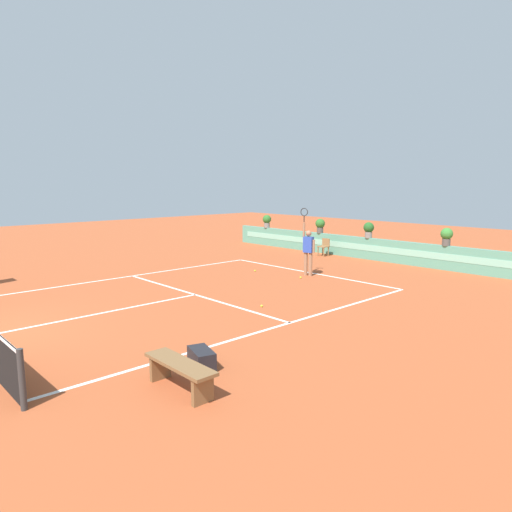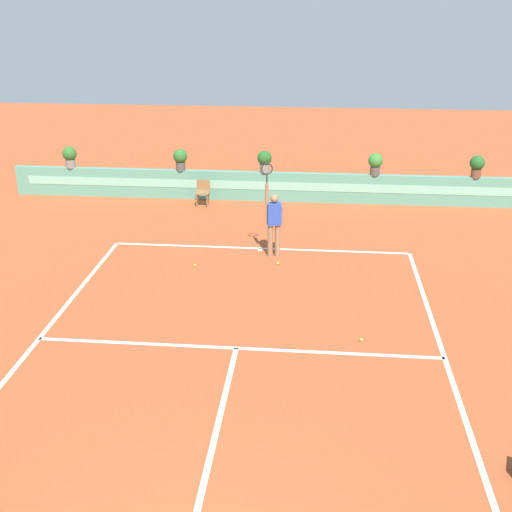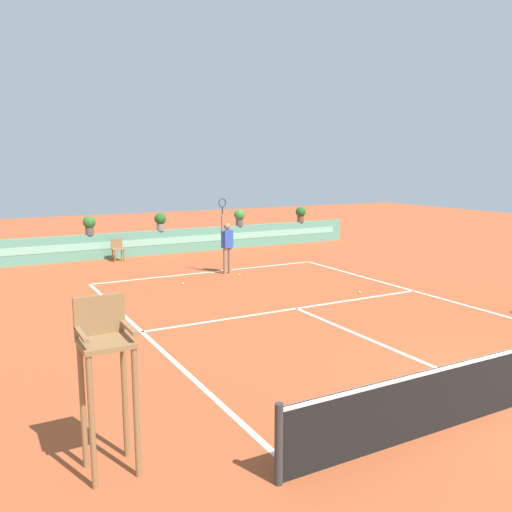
# 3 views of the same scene
# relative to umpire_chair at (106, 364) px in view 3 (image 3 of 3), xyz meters

# --- Properties ---
(ground_plane) EXTENTS (60.00, 60.00, 0.00)m
(ground_plane) POSITION_rel_umpire_chair_xyz_m (6.05, 4.74, -1.34)
(ground_plane) COLOR #A84C28
(court_lines) EXTENTS (8.32, 11.94, 0.01)m
(court_lines) POSITION_rel_umpire_chair_xyz_m (6.05, 5.45, -1.34)
(court_lines) COLOR white
(court_lines) RESTS_ON ground
(back_wall_barrier) EXTENTS (18.00, 0.21, 1.00)m
(back_wall_barrier) POSITION_rel_umpire_chair_xyz_m (6.05, 15.12, -0.84)
(back_wall_barrier) COLOR #599E84
(back_wall_barrier) RESTS_ON ground
(umpire_chair) EXTENTS (0.60, 0.60, 2.14)m
(umpire_chair) POSITION_rel_umpire_chair_xyz_m (0.00, 0.00, 0.00)
(umpire_chair) COLOR olive
(umpire_chair) RESTS_ON ground
(ball_kid_chair) EXTENTS (0.44, 0.44, 0.85)m
(ball_kid_chair) POSITION_rel_umpire_chair_xyz_m (3.79, 14.39, -0.86)
(ball_kid_chair) COLOR olive
(ball_kid_chair) RESTS_ON ground
(tennis_player) EXTENTS (0.61, 0.30, 2.58)m
(tennis_player) POSITION_rel_umpire_chair_xyz_m (6.45, 10.11, -0.29)
(tennis_player) COLOR #9E7051
(tennis_player) RESTS_ON ground
(tennis_ball_near_baseline) EXTENTS (0.07, 0.07, 0.07)m
(tennis_ball_near_baseline) POSITION_rel_umpire_chair_xyz_m (4.46, 9.19, -1.31)
(tennis_ball_near_baseline) COLOR #CCE033
(tennis_ball_near_baseline) RESTS_ON ground
(tennis_ball_mid_court) EXTENTS (0.07, 0.07, 0.07)m
(tennis_ball_mid_court) POSITION_rel_umpire_chair_xyz_m (8.57, 5.66, -1.31)
(tennis_ball_mid_court) COLOR #CCE033
(tennis_ball_mid_court) RESTS_ON ground
(tennis_ball_by_sideline) EXTENTS (0.07, 0.07, 0.07)m
(tennis_ball_by_sideline) POSITION_rel_umpire_chair_xyz_m (6.61, 9.52, -1.31)
(tennis_ball_by_sideline) COLOR #CCE033
(tennis_ball_by_sideline) RESTS_ON ground
(potted_plant_far_right) EXTENTS (0.48, 0.48, 0.72)m
(potted_plant_far_right) POSITION_rel_umpire_chair_xyz_m (12.75, 15.13, 0.07)
(potted_plant_far_right) COLOR brown
(potted_plant_far_right) RESTS_ON back_wall_barrier
(potted_plant_centre) EXTENTS (0.48, 0.48, 0.72)m
(potted_plant_centre) POSITION_rel_umpire_chair_xyz_m (5.79, 15.13, 0.07)
(potted_plant_centre) COLOR gray
(potted_plant_centre) RESTS_ON back_wall_barrier
(potted_plant_right) EXTENTS (0.48, 0.48, 0.72)m
(potted_plant_right) POSITION_rel_umpire_chair_xyz_m (9.47, 15.13, 0.07)
(potted_plant_right) COLOR #514C47
(potted_plant_right) RESTS_ON back_wall_barrier
(potted_plant_left) EXTENTS (0.48, 0.48, 0.72)m
(potted_plant_left) POSITION_rel_umpire_chair_xyz_m (2.91, 15.13, 0.07)
(potted_plant_left) COLOR #514C47
(potted_plant_left) RESTS_ON back_wall_barrier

